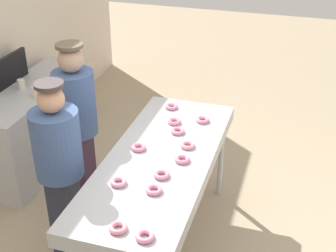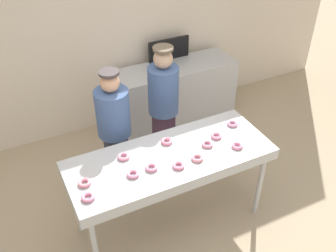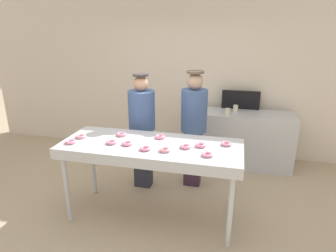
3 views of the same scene
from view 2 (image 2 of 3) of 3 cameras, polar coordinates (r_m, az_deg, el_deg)
ground_plane at (r=4.60m, az=0.29°, el=-13.64°), size 16.00×16.00×0.00m
back_wall at (r=5.39m, az=-10.76°, el=15.54°), size 8.00×0.12×3.34m
fryer_conveyor at (r=3.95m, az=0.33°, el=-5.14°), size 2.10×0.82×0.98m
strawberry_donut_0 at (r=4.06m, az=10.11°, el=-2.89°), size 0.14×0.14×0.03m
strawberry_donut_1 at (r=3.54m, az=-11.65°, el=-10.20°), size 0.14×0.14×0.03m
strawberry_donut_2 at (r=3.69m, az=-5.16°, el=-7.04°), size 0.16×0.16×0.03m
strawberry_donut_3 at (r=4.16m, az=7.11°, el=-1.47°), size 0.16×0.16×0.03m
strawberry_donut_4 at (r=4.05m, az=-0.18°, el=-2.28°), size 0.17×0.17×0.03m
strawberry_donut_5 at (r=3.74m, az=-2.45°, el=-6.13°), size 0.14×0.14×0.03m
strawberry_donut_6 at (r=3.67m, az=-12.15°, el=-8.16°), size 0.14×0.14×0.03m
strawberry_donut_7 at (r=3.76m, az=1.54°, el=-5.84°), size 0.14×0.14×0.03m
strawberry_donut_8 at (r=3.86m, az=4.32°, el=-4.73°), size 0.16×0.16×0.03m
strawberry_donut_9 at (r=4.36m, az=9.43°, el=0.32°), size 0.15×0.15×0.03m
strawberry_donut_10 at (r=4.03m, az=5.78°, el=-2.69°), size 0.14×0.14×0.03m
strawberry_donut_11 at (r=3.89m, az=-6.53°, el=-4.50°), size 0.16×0.16×0.03m
worker_baker at (r=4.32m, az=-7.88°, el=-0.25°), size 0.37×0.37×1.67m
worker_assistant at (r=4.68m, az=-0.68°, el=3.53°), size 0.37×0.37×1.70m
prep_counter at (r=5.87m, az=1.21°, el=4.81°), size 1.78×0.60×0.92m
paper_cup_0 at (r=5.40m, az=0.29°, el=8.09°), size 0.08×0.08×0.11m
paper_cup_1 at (r=5.64m, az=0.30°, el=9.40°), size 0.08×0.08×0.11m
menu_display at (r=5.77m, az=0.13°, el=11.21°), size 0.64×0.04×0.32m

